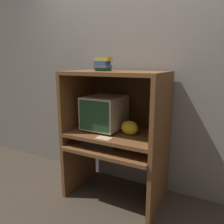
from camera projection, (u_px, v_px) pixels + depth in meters
The scene contains 11 objects.
ground_plane at pixel (101, 210), 2.20m from camera, with size 12.00×12.00×0.00m, color #3D3328.
wall_back at pixel (131, 77), 2.52m from camera, with size 6.00×0.06×2.60m.
desk_base at pixel (114, 164), 2.36m from camera, with size 1.01×0.67×0.61m.
desk_monitor_shelf at pixel (116, 134), 2.32m from camera, with size 1.01×0.64×0.14m.
hutch_upper at pixel (118, 92), 2.26m from camera, with size 1.01×0.64×0.63m.
crt_monitor at pixel (105, 112), 2.38m from camera, with size 0.38×0.46×0.37m.
keyboard at pixel (99, 144), 2.30m from camera, with size 0.41×0.13×0.03m.
mouse at pixel (121, 148), 2.19m from camera, with size 0.06×0.04×0.03m.
snack_bag at pixel (130, 128), 2.21m from camera, with size 0.18×0.13×0.14m.
book_stack at pixel (103, 64), 2.16m from camera, with size 0.15×0.12×0.14m.
paper_card at pixel (104, 138), 2.12m from camera, with size 0.15×0.10×0.00m.
Camera 1 is at (1.00, -1.66, 1.46)m, focal length 35.00 mm.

